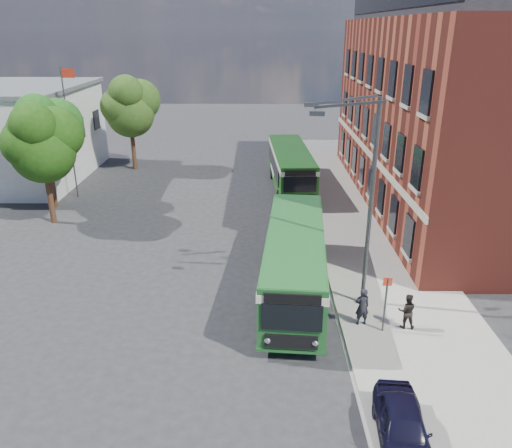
{
  "coord_description": "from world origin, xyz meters",
  "views": [
    {
      "loc": [
        0.68,
        -21.2,
        11.43
      ],
      "look_at": [
        0.49,
        2.15,
        2.2
      ],
      "focal_mm": 35.0,
      "sensor_mm": 36.0,
      "label": 1
    }
  ],
  "objects_px": {
    "street_lamp": "(362,203)",
    "bus_front": "(295,256)",
    "bus_rear": "(291,165)",
    "parked_car": "(403,427)"
  },
  "relations": [
    {
      "from": "bus_front",
      "to": "parked_car",
      "type": "height_order",
      "value": "bus_front"
    },
    {
      "from": "street_lamp",
      "to": "bus_rear",
      "type": "relative_size",
      "value": 0.81
    },
    {
      "from": "street_lamp",
      "to": "bus_front",
      "type": "relative_size",
      "value": 0.82
    },
    {
      "from": "street_lamp",
      "to": "bus_rear",
      "type": "height_order",
      "value": "street_lamp"
    },
    {
      "from": "street_lamp",
      "to": "bus_front",
      "type": "xyz_separation_m",
      "value": [
        -2.57,
        1.15,
        -2.96
      ]
    },
    {
      "from": "street_lamp",
      "to": "bus_rear",
      "type": "distance_m",
      "value": 17.58
    },
    {
      "from": "bus_front",
      "to": "bus_rear",
      "type": "distance_m",
      "value": 16.1
    },
    {
      "from": "street_lamp",
      "to": "bus_rear",
      "type": "bearing_deg",
      "value": 96.09
    },
    {
      "from": "bus_rear",
      "to": "parked_car",
      "type": "height_order",
      "value": "bus_rear"
    },
    {
      "from": "street_lamp",
      "to": "bus_rear",
      "type": "xyz_separation_m",
      "value": [
        -1.84,
        17.23,
        -2.96
      ]
    }
  ]
}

